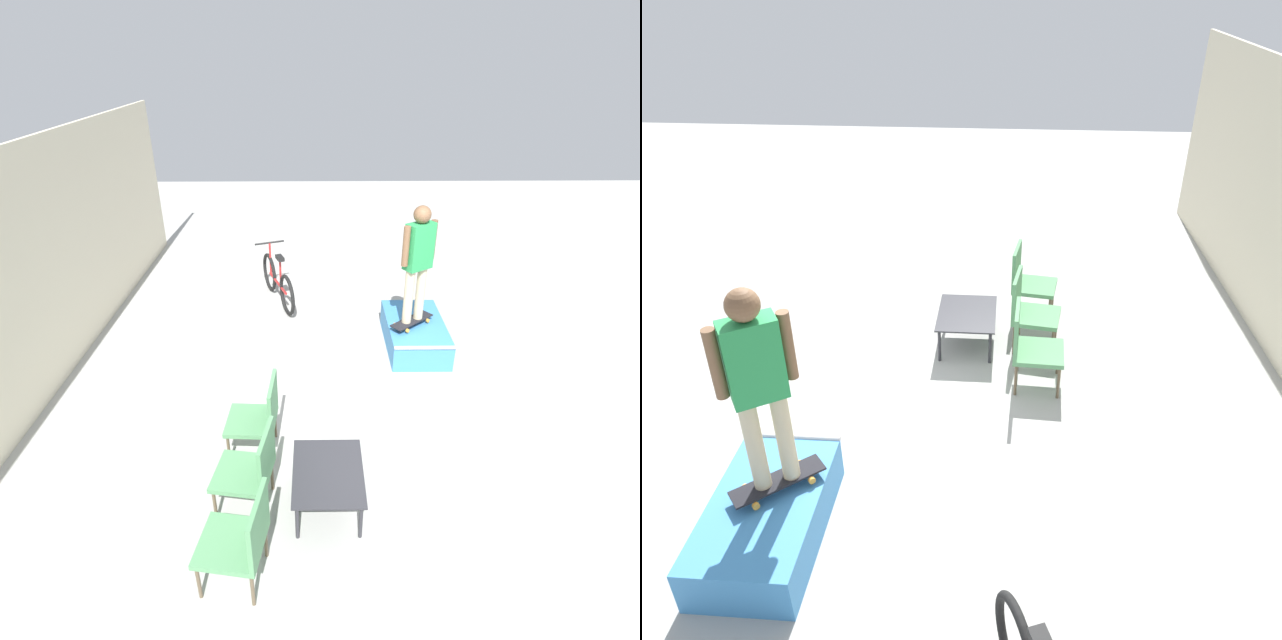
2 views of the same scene
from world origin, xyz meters
The scene contains 9 objects.
ground_plane centered at (0.00, 0.00, 0.00)m, with size 24.00×24.00×0.00m, color #A8A8A3.
skate_ramp_box centered at (1.56, -0.40, 0.20)m, with size 1.46×0.83×0.42m.
skateboard_on_ramp centered at (1.45, -0.32, 0.48)m, with size 0.62×0.68×0.07m.
person_skater centered at (1.45, -0.32, 1.46)m, with size 0.37×0.49×1.66m.
coffee_table centered at (-1.38, 0.96, 0.38)m, with size 0.87×0.67×0.42m.
patio_chair_left centered at (-2.15, 1.66, 0.50)m, with size 0.59×0.59×0.91m.
patio_chair_center centered at (-1.39, 1.66, 0.50)m, with size 0.59×0.59×0.91m.
patio_chair_right centered at (-0.63, 1.66, 0.50)m, with size 0.55×0.55×0.91m.
bicycle centered at (3.07, 1.71, 0.37)m, with size 1.62×0.72×0.96m.
Camera 1 is at (-4.80, 1.07, 3.91)m, focal length 28.00 mm.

